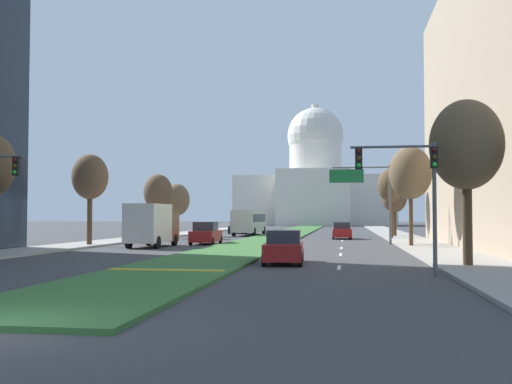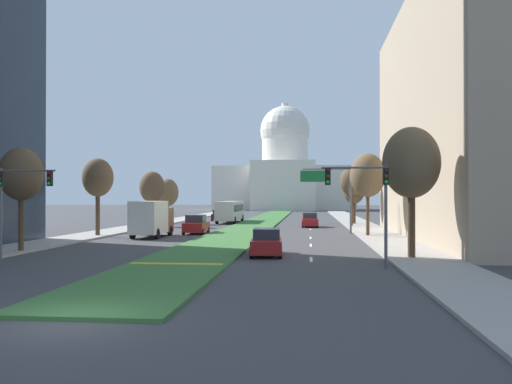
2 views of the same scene
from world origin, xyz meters
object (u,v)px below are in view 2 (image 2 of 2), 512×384
(overhead_guide_sign, at_px, (332,186))
(street_tree_left_far, at_px, (152,187))
(street_tree_left_distant, at_px, (167,193))
(sedan_far_horizon, at_px, (219,215))
(street_tree_right_far, at_px, (351,182))
(street_tree_right_distant, at_px, (354,191))
(city_bus, at_px, (230,210))
(traffic_light_near_right, at_px, (369,193))
(sedan_distant, at_px, (310,220))
(sedan_midblock, at_px, (196,225))
(street_tree_left_near, at_px, (21,175))
(street_tree_left_mid, at_px, (98,178))
(capitol_building, at_px, (285,174))
(street_tree_right_mid, at_px, (368,176))
(street_tree_right_near, at_px, (411,164))
(sedan_lead_stopped, at_px, (267,243))
(box_truck_delivery, at_px, (152,218))
(traffic_light_near_left, at_px, (15,193))

(overhead_guide_sign, xyz_separation_m, street_tree_left_far, (-21.13, 10.25, 0.09))
(street_tree_left_distant, xyz_separation_m, sedan_far_horizon, (5.25, 10.09, -3.34))
(street_tree_right_far, relative_size, street_tree_right_distant, 1.16)
(street_tree_left_far, distance_m, city_bus, 13.32)
(street_tree_left_distant, distance_m, sedan_far_horizon, 11.86)
(traffic_light_near_right, height_order, overhead_guide_sign, overhead_guide_sign)
(traffic_light_near_right, distance_m, sedan_distant, 36.75)
(sedan_midblock, bearing_deg, city_bus, 90.00)
(street_tree_left_near, relative_size, street_tree_right_distant, 1.11)
(overhead_guide_sign, bearing_deg, street_tree_left_mid, -163.11)
(capitol_building, relative_size, street_tree_left_distant, 6.31)
(street_tree_left_far, bearing_deg, street_tree_right_mid, -31.18)
(street_tree_left_mid, bearing_deg, street_tree_left_near, -87.71)
(street_tree_right_far, distance_m, sedan_midblock, 21.00)
(capitol_building, relative_size, sedan_distant, 8.47)
(street_tree_right_near, xyz_separation_m, sedan_lead_stopped, (-8.37, 1.44, -4.70))
(street_tree_right_near, xyz_separation_m, box_truck_delivery, (-19.64, 14.92, -3.80))
(street_tree_left_far, bearing_deg, street_tree_left_near, -88.96)
(sedan_midblock, xyz_separation_m, sedan_far_horizon, (-2.51, 28.32, -0.08))
(street_tree_left_near, distance_m, city_bus, 41.52)
(street_tree_right_near, bearing_deg, street_tree_right_mid, 91.98)
(sedan_midblock, bearing_deg, street_tree_right_mid, -9.14)
(traffic_light_near_right, height_order, street_tree_left_near, street_tree_left_near)
(sedan_far_horizon, bearing_deg, overhead_guide_sign, -59.50)
(street_tree_left_mid, bearing_deg, capitol_building, 83.19)
(street_tree_left_far, bearing_deg, traffic_light_near_left, -85.98)
(street_tree_right_mid, distance_m, sedan_lead_stopped, 18.29)
(overhead_guide_sign, height_order, street_tree_left_distant, overhead_guide_sign)
(street_tree_left_near, height_order, city_bus, street_tree_left_near)
(street_tree_right_distant, xyz_separation_m, city_bus, (-16.63, 3.65, -2.57))
(city_bus, bearing_deg, street_tree_right_distant, -12.38)
(traffic_light_near_left, xyz_separation_m, sedan_distant, (16.53, 35.16, -3.00))
(street_tree_right_mid, bearing_deg, traffic_light_near_left, -137.46)
(street_tree_right_mid, relative_size, sedan_lead_stopped, 1.67)
(traffic_light_near_left, bearing_deg, street_tree_left_far, 94.02)
(overhead_guide_sign, bearing_deg, traffic_light_near_left, -127.72)
(traffic_light_near_left, xyz_separation_m, sedan_far_horizon, (3.04, 50.78, -3.02))
(street_tree_right_mid, height_order, street_tree_left_distant, street_tree_right_mid)
(traffic_light_near_left, height_order, box_truck_delivery, traffic_light_near_left)
(overhead_guide_sign, relative_size, street_tree_right_distant, 1.06)
(capitol_building, height_order, street_tree_left_distant, capitol_building)
(capitol_building, xyz_separation_m, street_tree_left_distant, (-11.93, -78.80, -5.81))
(sedan_distant, relative_size, city_bus, 0.41)
(traffic_light_near_right, distance_m, overhead_guide_sign, 25.56)
(street_tree_right_near, distance_m, sedan_far_horizon, 52.12)
(overhead_guide_sign, bearing_deg, sedan_lead_stopped, -103.45)
(city_bus, bearing_deg, street_tree_left_near, -100.34)
(street_tree_right_near, bearing_deg, traffic_light_near_right, -125.75)
(overhead_guide_sign, distance_m, street_tree_right_near, 21.94)
(capitol_building, xyz_separation_m, street_tree_right_far, (11.71, -84.03, -4.60))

